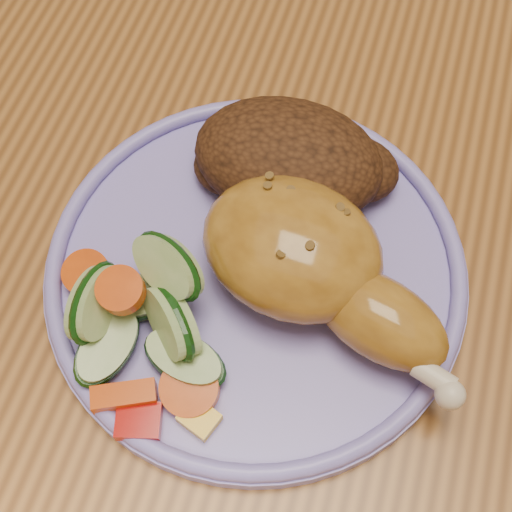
# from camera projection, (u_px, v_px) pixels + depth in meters

# --- Properties ---
(ground) EXTENTS (4.00, 4.00, 0.00)m
(ground) POSITION_uv_depth(u_px,v_px,m) (289.00, 431.00, 1.14)
(ground) COLOR brown
(ground) RESTS_ON ground
(dining_table) EXTENTS (0.90, 1.40, 0.75)m
(dining_table) POSITION_uv_depth(u_px,v_px,m) (324.00, 221.00, 0.55)
(dining_table) COLOR #915A27
(dining_table) RESTS_ON ground
(plate) EXTENTS (0.25, 0.25, 0.01)m
(plate) POSITION_uv_depth(u_px,v_px,m) (256.00, 272.00, 0.43)
(plate) COLOR #8276D3
(plate) RESTS_ON dining_table
(plate_rim) EXTENTS (0.25, 0.25, 0.01)m
(plate_rim) POSITION_uv_depth(u_px,v_px,m) (256.00, 264.00, 0.42)
(plate_rim) COLOR #8276D3
(plate_rim) RESTS_ON plate
(chicken_leg) EXTENTS (0.17, 0.12, 0.06)m
(chicken_leg) POSITION_uv_depth(u_px,v_px,m) (313.00, 264.00, 0.40)
(chicken_leg) COLOR #AB7524
(chicken_leg) RESTS_ON plate
(rice_pilaf) EXTENTS (0.13, 0.09, 0.05)m
(rice_pilaf) POSITION_uv_depth(u_px,v_px,m) (292.00, 161.00, 0.44)
(rice_pilaf) COLOR #3F220F
(rice_pilaf) RESTS_ON plate
(vegetable_pile) EXTENTS (0.12, 0.12, 0.06)m
(vegetable_pile) POSITION_uv_depth(u_px,v_px,m) (142.00, 322.00, 0.39)
(vegetable_pile) COLOR #A50A05
(vegetable_pile) RESTS_ON plate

